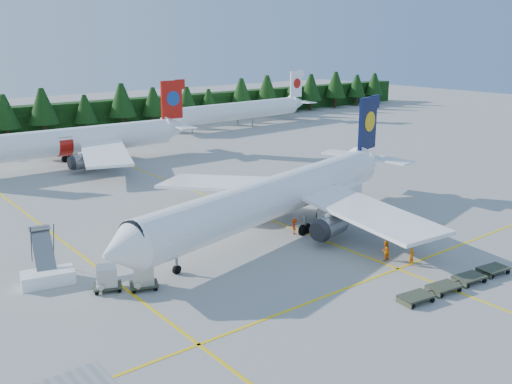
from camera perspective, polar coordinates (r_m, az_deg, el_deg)
ground at (r=49.92m, az=4.21°, el=-7.22°), size 320.00×320.00×0.00m
taxi_stripe_a at (r=59.75m, az=-19.33°, el=-4.23°), size 0.25×120.00×0.01m
taxi_stripe_b at (r=68.27m, az=-3.36°, el=-0.97°), size 0.25×120.00×0.01m
taxi_stripe_cross at (r=46.05m, az=9.30°, el=-9.39°), size 80.00×0.25×0.01m
treeline_hedge at (r=121.15m, az=-22.98°, el=6.44°), size 220.00×4.00×6.00m
airliner_navy at (r=56.03m, az=1.34°, el=-0.73°), size 40.84×33.23×12.06m
airliner_red at (r=90.89m, az=-19.23°, el=4.63°), size 41.37×34.06×12.03m
airliner_far_right at (r=124.60m, az=-2.15°, el=8.09°), size 38.76×6.17×11.27m
airstairs at (r=49.01m, az=-20.15°, el=-7.61°), size 4.38×5.95×3.63m
service_truck at (r=63.64m, az=8.37°, el=-0.87°), size 6.92×4.37×3.14m
dolly_train at (r=48.03m, az=19.45°, el=-8.43°), size 12.14×2.63×0.15m
uld_pair at (r=45.80m, az=-12.95°, el=-8.21°), size 4.98×3.83×1.66m
crew_a at (r=51.11m, az=15.29°, el=-6.27°), size 0.59×0.41×1.55m
crew_b at (r=51.66m, az=12.80°, el=-5.72°), size 0.97×0.81×1.78m
crew_c at (r=57.05m, az=3.88°, el=-3.46°), size 0.72×0.78×1.56m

